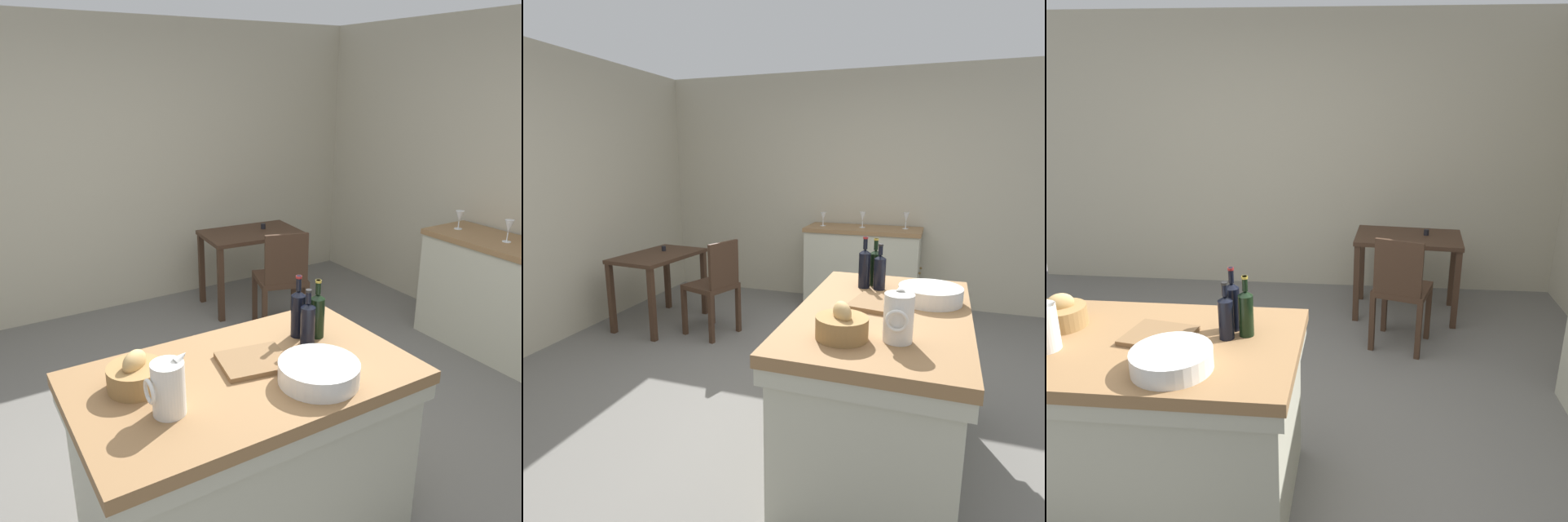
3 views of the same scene
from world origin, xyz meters
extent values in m
plane|color=#66635E|center=(0.00, 0.00, 0.00)|extent=(6.76, 6.76, 0.00)
cube|color=#B2AA93|center=(0.00, 2.60, 1.30)|extent=(5.32, 0.12, 2.60)
cube|color=olive|center=(-0.34, -0.46, 0.83)|extent=(1.49, 0.88, 0.06)
cube|color=#BCBAA3|center=(-0.34, -0.46, 0.76)|extent=(1.47, 0.86, 0.08)
cube|color=#BCBAA3|center=(-0.34, -0.46, 0.40)|extent=(1.41, 0.80, 0.80)
cube|color=#3D281C|center=(1.09, 1.92, 0.70)|extent=(0.95, 0.64, 0.04)
cube|color=#3D281C|center=(0.65, 1.71, 0.34)|extent=(0.05, 0.05, 0.68)
cube|color=#3D281C|center=(1.48, 1.64, 0.34)|extent=(0.05, 0.05, 0.68)
cube|color=#3D281C|center=(0.70, 2.20, 0.34)|extent=(0.05, 0.05, 0.68)
cube|color=#3D281C|center=(1.52, 2.13, 0.34)|extent=(0.05, 0.05, 0.68)
cylinder|color=black|center=(1.24, 1.96, 0.75)|extent=(0.04, 0.04, 0.05)
cube|color=#3D281C|center=(1.01, 1.30, 0.47)|extent=(0.50, 0.50, 0.04)
cube|color=#3D281C|center=(0.95, 1.13, 0.70)|extent=(0.35, 0.14, 0.42)
cube|color=#3D281C|center=(1.23, 1.42, 0.22)|extent=(0.05, 0.05, 0.45)
cube|color=#3D281C|center=(0.89, 1.53, 0.22)|extent=(0.05, 0.05, 0.45)
cube|color=#3D281C|center=(1.13, 1.08, 0.22)|extent=(0.05, 0.05, 0.45)
cube|color=#3D281C|center=(0.78, 1.18, 0.22)|extent=(0.05, 0.05, 0.45)
cone|color=silver|center=(-0.68, -0.57, 1.09)|extent=(0.07, 0.04, 0.06)
cylinder|color=silver|center=(-0.11, -0.69, 0.91)|extent=(0.35, 0.35, 0.09)
cylinder|color=olive|center=(-0.79, -0.33, 0.92)|extent=(0.24, 0.24, 0.10)
ellipsoid|color=tan|center=(-0.79, -0.33, 0.99)|extent=(0.15, 0.13, 0.10)
cube|color=brown|center=(-0.27, -0.42, 0.88)|extent=(0.34, 0.30, 0.02)
cylinder|color=black|center=(0.14, -0.35, 0.97)|extent=(0.07, 0.07, 0.20)
cone|color=black|center=(0.14, -0.35, 1.08)|extent=(0.07, 0.07, 0.02)
cylinder|color=black|center=(0.14, -0.35, 1.13)|extent=(0.03, 0.03, 0.07)
cylinder|color=#B29933|center=(0.14, -0.35, 1.16)|extent=(0.03, 0.03, 0.01)
cylinder|color=black|center=(0.06, -0.29, 0.97)|extent=(0.07, 0.07, 0.22)
cone|color=black|center=(0.06, -0.29, 1.10)|extent=(0.07, 0.07, 0.03)
cylinder|color=black|center=(0.06, -0.29, 1.15)|extent=(0.03, 0.03, 0.08)
cylinder|color=maroon|center=(0.06, -0.29, 1.18)|extent=(0.03, 0.03, 0.01)
cylinder|color=black|center=(0.05, -0.39, 0.96)|extent=(0.07, 0.07, 0.19)
cone|color=black|center=(0.05, -0.39, 1.07)|extent=(0.07, 0.07, 0.02)
cylinder|color=black|center=(0.05, -0.39, 1.11)|extent=(0.03, 0.03, 0.07)
cylinder|color=black|center=(0.05, -0.39, 1.14)|extent=(0.03, 0.03, 0.01)
camera|label=1|loc=(-1.36, -2.28, 2.09)|focal=37.17mm
camera|label=2|loc=(-2.67, -0.72, 1.65)|focal=31.27mm
camera|label=3|loc=(0.65, -2.64, 2.05)|focal=37.39mm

